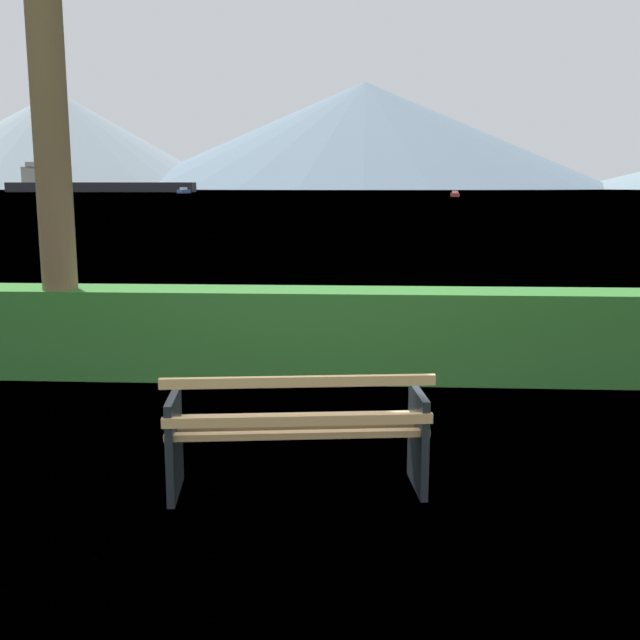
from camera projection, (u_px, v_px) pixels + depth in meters
ground_plane at (298, 489)px, 5.10m from camera, size 1400.00×1400.00×0.00m
water_surface at (363, 191)px, 306.29m from camera, size 620.00×620.00×0.00m
park_bench at (297, 432)px, 4.97m from camera, size 1.77×0.77×0.87m
hedge_row at (322, 334)px, 8.01m from camera, size 11.68×0.69×0.95m
cargo_ship_large at (87, 184)px, 267.06m from camera, size 66.51×10.74×10.42m
fishing_boat_near at (455, 194)px, 146.86m from camera, size 2.35×4.86×1.17m
tender_far at (184, 191)px, 222.19m from camera, size 5.58×8.01×1.74m
distant_hills at (392, 141)px, 567.12m from camera, size 833.31×423.06×82.34m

